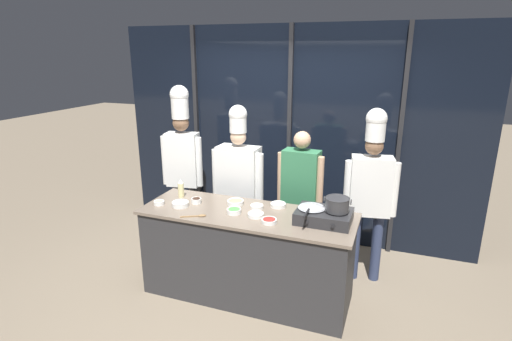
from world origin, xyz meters
The scene contains 21 objects.
ground_plane centered at (0.00, 0.00, 0.00)m, with size 24.00×24.00×0.00m, color #7F705B.
window_wall_back centered at (0.00, 1.50, 1.35)m, with size 4.61×0.09×2.70m.
demo_counter centered at (0.00, 0.00, 0.45)m, with size 2.08×0.73×0.90m.
portable_stove centered at (0.73, 0.04, 0.96)m, with size 0.50×0.38×0.12m.
frying_pan centered at (0.62, 0.03, 1.04)m, with size 0.25×0.43×0.04m.
stock_pot centered at (0.85, 0.04, 1.09)m, with size 0.24×0.22×0.13m.
squeeze_bottle_oil centered at (-0.81, 0.15, 0.99)m, with size 0.06×0.06×0.20m.
prep_bowl_ginger centered at (-0.90, -0.12, 0.92)m, with size 0.11×0.11×0.04m.
prep_bowl_noodles centered at (0.24, 0.24, 0.92)m, with size 0.15×0.15×0.04m.
prep_bowl_scallions centered at (-0.11, -0.06, 0.93)m, with size 0.14×0.14×0.05m.
prep_bowl_mushrooms centered at (-0.19, 0.16, 0.92)m, with size 0.17×0.17×0.04m.
prep_bowl_soy_glaze centered at (-0.57, 0.05, 0.93)m, with size 0.10×0.10×0.05m.
prep_bowl_bell_pepper centered at (0.28, -0.15, 0.92)m, with size 0.14×0.14×0.04m.
prep_bowl_onion centered at (0.11, -0.06, 0.92)m, with size 0.15×0.15×0.04m.
prep_bowl_rice centered at (-0.68, -0.09, 0.93)m, with size 0.17×0.17×0.05m.
prep_bowl_garlic centered at (0.05, 0.13, 0.92)m, with size 0.13×0.13×0.04m.
serving_spoon_solid centered at (-0.39, -0.25, 0.91)m, with size 0.23×0.14×0.02m.
chef_head centered at (-1.13, 0.74, 1.19)m, with size 0.50×0.26×2.01m.
chef_sous centered at (-0.38, 0.70, 1.02)m, with size 0.63×0.26×1.82m.
person_guest centered at (0.35, 0.69, 0.97)m, with size 0.51×0.23×1.59m.
chef_line centered at (1.08, 0.71, 1.08)m, with size 0.53×0.28×1.86m.
Camera 1 is at (1.31, -3.30, 2.40)m, focal length 28.00 mm.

